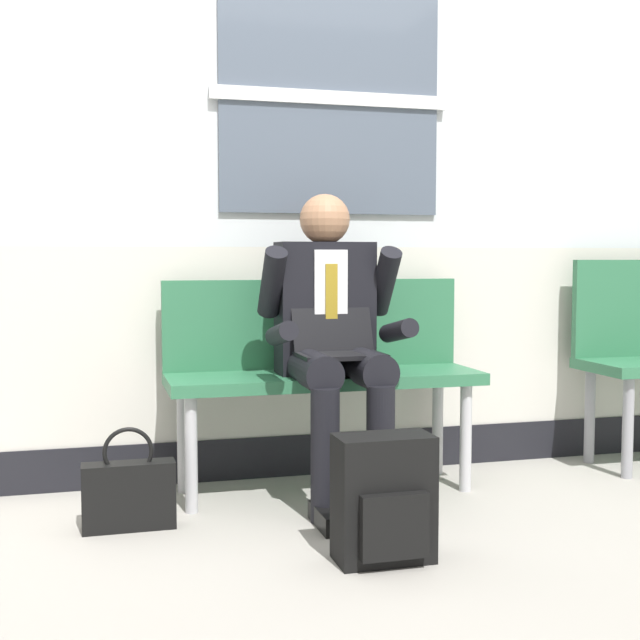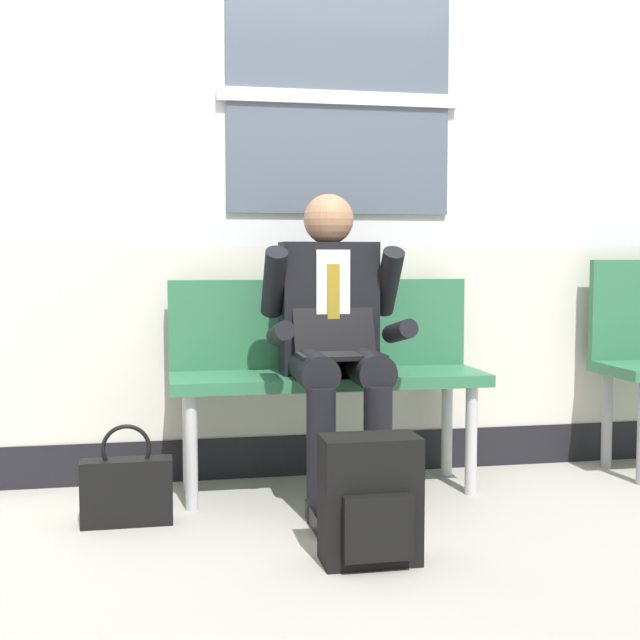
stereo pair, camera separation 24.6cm
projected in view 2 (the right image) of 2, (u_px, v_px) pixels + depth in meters
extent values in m
plane|color=#9E9991|center=(303.00, 509.00, 3.33)|extent=(18.00, 18.00, 0.00)
cube|color=silver|center=(280.00, 20.00, 3.74)|extent=(5.08, 0.12, 2.02)
cube|color=beige|center=(281.00, 341.00, 3.85)|extent=(5.08, 0.12, 0.86)
cube|color=black|center=(281.00, 453.00, 3.89)|extent=(5.08, 0.14, 0.19)
cube|color=#4C5666|center=(339.00, 98.00, 3.75)|extent=(1.01, 0.02, 1.03)
cube|color=silver|center=(340.00, 98.00, 3.74)|extent=(1.09, 0.03, 0.06)
cube|color=#2D6B47|center=(328.00, 379.00, 3.55)|extent=(1.32, 0.42, 0.05)
cube|color=#2D6B47|center=(320.00, 324.00, 3.71)|extent=(1.32, 0.04, 0.39)
cylinder|color=#B7B7BC|center=(191.00, 452.00, 3.31)|extent=(0.05, 0.05, 0.46)
cylinder|color=#B7B7BC|center=(188.00, 436.00, 3.60)|extent=(0.05, 0.05, 0.46)
cylinder|color=#B7B7BC|center=(471.00, 440.00, 3.53)|extent=(0.05, 0.05, 0.46)
cylinder|color=#B7B7BC|center=(447.00, 426.00, 3.82)|extent=(0.05, 0.05, 0.46)
cylinder|color=gray|center=(607.00, 420.00, 3.97)|extent=(0.05, 0.05, 0.46)
cylinder|color=black|center=(312.00, 369.00, 3.31)|extent=(0.15, 0.40, 0.15)
cylinder|color=black|center=(321.00, 455.00, 3.15)|extent=(0.11, 0.11, 0.51)
cube|color=black|center=(324.00, 518.00, 3.11)|extent=(0.10, 0.26, 0.07)
cylinder|color=black|center=(366.00, 368.00, 3.36)|extent=(0.15, 0.40, 0.15)
cylinder|color=black|center=(378.00, 453.00, 3.19)|extent=(0.11, 0.11, 0.51)
cube|color=black|center=(382.00, 514.00, 3.15)|extent=(0.10, 0.26, 0.07)
cube|color=black|center=(328.00, 308.00, 3.52)|extent=(0.40, 0.18, 0.55)
cube|color=silver|center=(333.00, 297.00, 3.43)|extent=(0.14, 0.01, 0.39)
cube|color=olive|center=(334.00, 304.00, 3.42)|extent=(0.05, 0.01, 0.33)
sphere|color=#9E7051|center=(329.00, 219.00, 3.50)|extent=(0.21, 0.21, 0.21)
cylinder|color=black|center=(274.00, 282.00, 3.40)|extent=(0.09, 0.25, 0.30)
cylinder|color=black|center=(280.00, 333.00, 3.25)|extent=(0.08, 0.27, 0.12)
cylinder|color=black|center=(388.00, 282.00, 3.49)|extent=(0.09, 0.25, 0.30)
cylinder|color=black|center=(400.00, 331.00, 3.34)|extent=(0.08, 0.27, 0.12)
cube|color=black|center=(341.00, 356.00, 3.30)|extent=(0.33, 0.22, 0.02)
cube|color=black|center=(334.00, 325.00, 3.42)|extent=(0.33, 0.08, 0.21)
cube|color=black|center=(370.00, 499.00, 2.74)|extent=(0.32, 0.17, 0.42)
cube|color=black|center=(378.00, 528.00, 2.64)|extent=(0.22, 0.04, 0.21)
cube|color=black|center=(127.00, 492.00, 3.13)|extent=(0.34, 0.10, 0.25)
torus|color=black|center=(126.00, 449.00, 3.12)|extent=(0.18, 0.02, 0.18)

